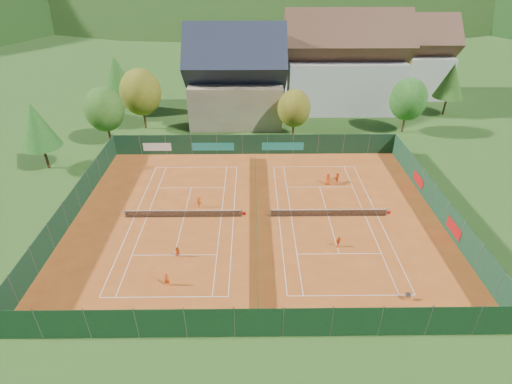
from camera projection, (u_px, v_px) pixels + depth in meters
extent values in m
plane|color=#284F18|center=(256.00, 217.00, 44.16)|extent=(600.00, 600.00, 0.00)
cube|color=#B34F1A|center=(256.00, 217.00, 44.14)|extent=(40.00, 32.00, 0.01)
cube|color=white|center=(196.00, 167.00, 54.23)|extent=(10.97, 0.06, 0.00)
cube|color=white|center=(164.00, 297.00, 33.90)|extent=(10.97, 0.06, 0.00)
cube|color=white|center=(134.00, 217.00, 44.01)|extent=(0.06, 23.77, 0.00)
cube|color=white|center=(234.00, 217.00, 44.12)|extent=(0.06, 23.77, 0.00)
cube|color=white|center=(147.00, 217.00, 44.02)|extent=(0.06, 23.77, 0.00)
cube|color=white|center=(221.00, 217.00, 44.10)|extent=(0.06, 23.77, 0.00)
cube|color=white|center=(191.00, 188.00, 49.54)|extent=(8.23, 0.06, 0.00)
cube|color=white|center=(174.00, 255.00, 38.59)|extent=(8.23, 0.06, 0.00)
cube|color=white|center=(184.00, 217.00, 44.06)|extent=(0.06, 12.80, 0.00)
cube|color=white|center=(314.00, 167.00, 54.38)|extent=(10.97, 0.06, 0.00)
cube|color=white|center=(351.00, 295.00, 34.05)|extent=(10.97, 0.06, 0.00)
cube|color=white|center=(279.00, 217.00, 44.16)|extent=(0.06, 23.77, 0.00)
cube|color=white|center=(378.00, 216.00, 44.27)|extent=(0.06, 23.77, 0.00)
cube|color=white|center=(291.00, 216.00, 44.18)|extent=(0.06, 23.77, 0.00)
cube|color=white|center=(365.00, 216.00, 44.25)|extent=(0.06, 23.77, 0.00)
cube|color=white|center=(320.00, 187.00, 49.69)|extent=(8.23, 0.06, 0.00)
cube|color=white|center=(339.00, 254.00, 38.74)|extent=(8.23, 0.06, 0.00)
cube|color=white|center=(328.00, 216.00, 44.22)|extent=(0.06, 12.80, 0.00)
cylinder|color=#59595B|center=(125.00, 214.00, 43.74)|extent=(0.10, 0.10, 1.02)
cylinder|color=#59595B|center=(242.00, 213.00, 43.87)|extent=(0.10, 0.10, 1.02)
cube|color=black|center=(184.00, 214.00, 43.83)|extent=(12.80, 0.02, 0.86)
cube|color=white|center=(183.00, 211.00, 43.61)|extent=(12.80, 0.04, 0.06)
cube|color=red|center=(244.00, 213.00, 43.90)|extent=(0.40, 0.04, 0.40)
cylinder|color=#59595B|center=(271.00, 213.00, 43.90)|extent=(0.10, 0.10, 1.02)
cylinder|color=#59595B|center=(386.00, 212.00, 44.02)|extent=(0.10, 0.10, 1.02)
cube|color=black|center=(329.00, 213.00, 43.98)|extent=(12.80, 0.02, 0.86)
cube|color=white|center=(329.00, 210.00, 43.76)|extent=(12.80, 0.04, 0.06)
cube|color=red|center=(389.00, 213.00, 44.05)|extent=(0.40, 0.04, 0.40)
cube|color=#13351C|center=(256.00, 213.00, 43.89)|extent=(0.03, 28.80, 1.00)
cube|color=#12331E|center=(255.00, 144.00, 57.06)|extent=(40.00, 0.04, 3.00)
cube|color=teal|center=(213.00, 147.00, 57.10)|extent=(6.00, 0.03, 1.20)
cube|color=teal|center=(283.00, 146.00, 57.20)|extent=(6.00, 0.03, 1.20)
cube|color=silver|center=(157.00, 147.00, 57.03)|extent=(4.00, 0.03, 1.20)
cube|color=#123318|center=(259.00, 323.00, 29.68)|extent=(40.00, 0.04, 3.00)
cube|color=#13351F|center=(72.00, 207.00, 43.18)|extent=(0.04, 32.00, 3.00)
cube|color=#153A23|center=(439.00, 204.00, 43.56)|extent=(0.04, 32.00, 3.00)
cube|color=#B21414|center=(454.00, 228.00, 40.29)|extent=(0.03, 3.00, 1.20)
cube|color=#B21414|center=(418.00, 180.00, 48.85)|extent=(0.03, 3.00, 1.20)
cube|color=tan|center=(237.00, 100.00, 67.97)|extent=(15.00, 12.00, 7.00)
cube|color=#1E2333|center=(236.00, 61.00, 64.60)|extent=(16.20, 12.00, 12.00)
cube|color=silver|center=(341.00, 83.00, 72.76)|extent=(20.00, 11.00, 9.00)
cube|color=brown|center=(346.00, 42.00, 69.01)|extent=(21.60, 11.00, 11.00)
cube|color=silver|center=(403.00, 74.00, 80.00)|extent=(16.00, 10.00, 8.00)
cube|color=brown|center=(409.00, 40.00, 76.63)|extent=(17.28, 10.00, 10.00)
cylinder|color=#4B2E1B|center=(109.00, 135.00, 60.32)|extent=(0.36, 0.36, 2.80)
ellipsoid|color=#2E601B|center=(104.00, 109.00, 58.25)|extent=(5.72, 5.72, 6.58)
cylinder|color=#473019|center=(145.00, 119.00, 65.40)|extent=(0.36, 0.36, 3.15)
ellipsoid|color=olive|center=(141.00, 92.00, 63.07)|extent=(6.44, 6.44, 7.40)
cylinder|color=#4B311B|center=(121.00, 102.00, 72.10)|extent=(0.36, 0.36, 3.50)
cone|color=#245D1A|center=(116.00, 75.00, 69.51)|extent=(5.60, 5.60, 6.50)
cylinder|color=#473219|center=(293.00, 130.00, 62.39)|extent=(0.36, 0.36, 2.45)
ellipsoid|color=olive|center=(294.00, 108.00, 60.58)|extent=(5.01, 5.01, 5.76)
cylinder|color=#432E18|center=(403.00, 124.00, 64.18)|extent=(0.36, 0.36, 2.80)
ellipsoid|color=#25611B|center=(408.00, 99.00, 62.11)|extent=(5.72, 5.72, 6.58)
cylinder|color=#4A311A|center=(445.00, 106.00, 71.03)|extent=(0.36, 0.36, 3.15)
cone|color=#295718|center=(451.00, 81.00, 68.70)|extent=(5.04, 5.04, 5.85)
cylinder|color=#462C19|center=(46.00, 157.00, 53.33)|extent=(0.36, 0.36, 3.15)
cone|color=#21601B|center=(37.00, 126.00, 51.00)|extent=(5.04, 5.04, 5.85)
cylinder|color=#472E19|center=(387.00, 91.00, 77.71)|extent=(0.36, 0.36, 3.50)
ellipsoid|color=olive|center=(392.00, 65.00, 75.12)|extent=(7.15, 7.15, 8.22)
ellipsoid|color=black|center=(264.00, 48.00, 322.80)|extent=(440.00, 440.00, 242.00)
cylinder|color=slate|center=(407.00, 298.00, 33.30)|extent=(0.02, 0.02, 0.80)
cylinder|color=slate|center=(410.00, 298.00, 33.30)|extent=(0.02, 0.02, 0.80)
cylinder|color=slate|center=(405.00, 295.00, 33.56)|extent=(0.02, 0.02, 0.80)
cylinder|color=slate|center=(409.00, 295.00, 33.56)|extent=(0.02, 0.02, 0.80)
cube|color=slate|center=(408.00, 295.00, 33.35)|extent=(0.34, 0.34, 0.30)
ellipsoid|color=#CCD833|center=(408.00, 295.00, 33.34)|extent=(0.28, 0.28, 0.16)
sphere|color=#CCD833|center=(159.00, 268.00, 36.93)|extent=(0.07, 0.07, 0.07)
sphere|color=#CCD833|center=(288.00, 279.00, 35.72)|extent=(0.07, 0.07, 0.07)
imported|color=#DF4E13|center=(167.00, 279.00, 34.75)|extent=(0.52, 0.35, 1.38)
imported|color=#D84E13|center=(178.00, 252.00, 38.07)|extent=(0.68, 0.60, 1.17)
imported|color=#D94F13|center=(199.00, 202.00, 45.45)|extent=(1.00, 0.75, 1.37)
imported|color=#F65515|center=(338.00, 242.00, 39.35)|extent=(0.79, 0.56, 1.24)
imported|color=#D54312|center=(328.00, 179.00, 49.88)|extent=(0.81, 0.56, 1.56)
imported|color=#E14D14|center=(337.00, 178.00, 50.36)|extent=(1.22, 1.17, 1.38)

